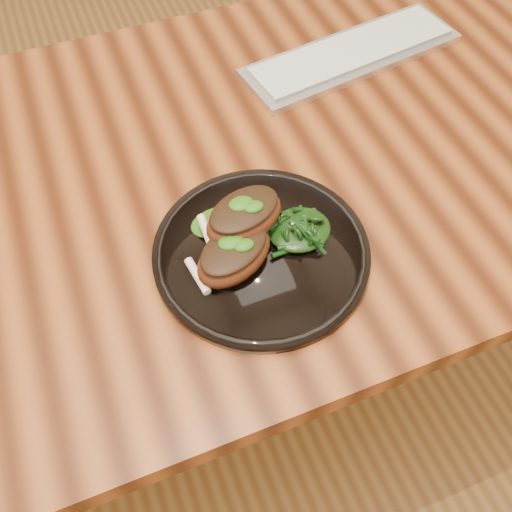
# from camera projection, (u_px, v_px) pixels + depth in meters

# --- Properties ---
(desk) EXTENTS (1.60, 0.80, 0.75)m
(desk) POSITION_uv_depth(u_px,v_px,m) (209.00, 204.00, 0.93)
(desk) COLOR #361506
(desk) RESTS_ON ground
(plate) EXTENTS (0.29, 0.29, 0.02)m
(plate) POSITION_uv_depth(u_px,v_px,m) (261.00, 252.00, 0.76)
(plate) COLOR black
(plate) RESTS_ON desk
(lamb_chop_front) EXTENTS (0.14, 0.12, 0.05)m
(lamb_chop_front) POSITION_uv_depth(u_px,v_px,m) (234.00, 254.00, 0.72)
(lamb_chop_front) COLOR #481E0E
(lamb_chop_front) RESTS_ON plate
(lamb_chop_back) EXTENTS (0.13, 0.10, 0.05)m
(lamb_chop_back) POSITION_uv_depth(u_px,v_px,m) (244.00, 216.00, 0.74)
(lamb_chop_back) COLOR #481E0E
(lamb_chop_back) RESTS_ON plate
(herb_smear) EXTENTS (0.08, 0.05, 0.01)m
(herb_smear) POSITION_uv_depth(u_px,v_px,m) (220.00, 222.00, 0.78)
(herb_smear) COLOR #144307
(herb_smear) RESTS_ON plate
(greens_heap) EXTENTS (0.09, 0.08, 0.03)m
(greens_heap) POSITION_uv_depth(u_px,v_px,m) (299.00, 227.00, 0.76)
(greens_heap) COLOR black
(greens_heap) RESTS_ON plate
(keyboard) EXTENTS (0.42, 0.18, 0.02)m
(keyboard) POSITION_uv_depth(u_px,v_px,m) (352.00, 54.00, 1.01)
(keyboard) COLOR silver
(keyboard) RESTS_ON desk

